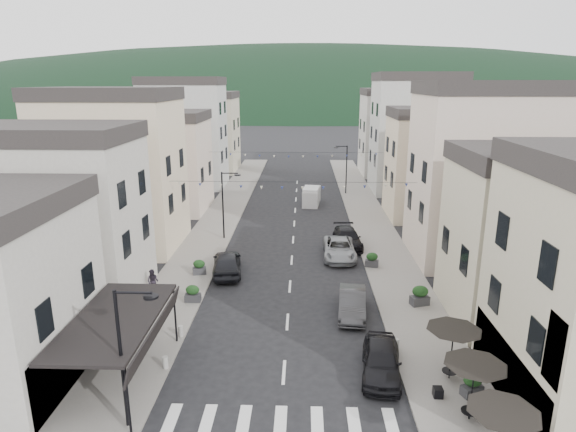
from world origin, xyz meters
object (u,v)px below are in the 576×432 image
object	(u,v)px
parked_car_e	(227,263)
pedestrian_b	(153,281)
parked_car_a	(381,360)
pedestrian_a	(143,317)
parked_car_b	(352,303)
delivery_van	(312,196)
parked_car_c	(339,249)
parked_car_d	(347,238)

from	to	relation	value
parked_car_e	pedestrian_b	bearing A→B (deg)	33.07
parked_car_a	pedestrian_a	size ratio (longest dim) A/B	2.47
parked_car_a	pedestrian_a	distance (m)	12.94
parked_car_b	delivery_van	size ratio (longest dim) A/B	1.00
parked_car_c	pedestrian_a	xyz separation A→B (m)	(-11.60, -12.31, 0.28)
parked_car_a	delivery_van	xyz separation A→B (m)	(-2.81, 32.71, 0.24)
pedestrian_a	pedestrian_b	bearing A→B (deg)	71.94
parked_car_c	pedestrian_b	world-z (taller)	pedestrian_b
parked_car_d	pedestrian_b	distance (m)	16.73
pedestrian_b	pedestrian_a	bearing A→B (deg)	-71.43
pedestrian_a	pedestrian_b	size ratio (longest dim) A/B	1.12
parked_car_a	pedestrian_b	xyz separation A→B (m)	(-13.45, 8.43, 0.16)
parked_car_a	parked_car_c	distance (m)	15.75
parked_car_c	pedestrian_b	bearing A→B (deg)	-149.36
pedestrian_b	parked_car_e	bearing A→B (deg)	48.64
parked_car_b	pedestrian_a	distance (m)	11.99
parked_car_d	parked_car_e	xyz separation A→B (m)	(-9.20, -6.26, 0.11)
parked_car_e	pedestrian_a	size ratio (longest dim) A/B	2.75
delivery_van	pedestrian_b	size ratio (longest dim) A/B	2.76
parked_car_d	pedestrian_a	size ratio (longest dim) A/B	2.81
parked_car_b	parked_car_d	size ratio (longest dim) A/B	0.88
parked_car_b	parked_car_c	bearing A→B (deg)	95.91
pedestrian_a	parked_car_c	bearing A→B (deg)	17.67
parked_car_a	pedestrian_b	distance (m)	15.87
parked_car_c	pedestrian_b	size ratio (longest dim) A/B	3.33
parked_car_d	parked_car_b	bearing A→B (deg)	-97.84
parked_car_e	pedestrian_a	xyz separation A→B (m)	(-3.28, -8.71, 0.18)
parked_car_c	parked_car_e	size ratio (longest dim) A/B	1.08
parked_car_d	delivery_van	size ratio (longest dim) A/B	1.14
delivery_van	parked_car_e	bearing A→B (deg)	-100.85
parked_car_b	parked_car_d	xyz separation A→B (m)	(0.79, 12.33, 0.00)
parked_car_d	pedestrian_a	world-z (taller)	pedestrian_a
parked_car_a	parked_car_d	world-z (taller)	parked_car_a
parked_car_a	parked_car_d	size ratio (longest dim) A/B	0.88
parked_car_d	pedestrian_a	xyz separation A→B (m)	(-12.48, -14.98, 0.29)
delivery_van	pedestrian_b	bearing A→B (deg)	-107.26
parked_car_e	pedestrian_b	distance (m)	5.63
pedestrian_a	pedestrian_b	world-z (taller)	pedestrian_a
parked_car_d	parked_car_e	size ratio (longest dim) A/B	1.02
parked_car_e	parked_car_d	bearing A→B (deg)	-153.69
parked_car_b	delivery_van	world-z (taller)	delivery_van
parked_car_b	parked_car_e	distance (m)	10.37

